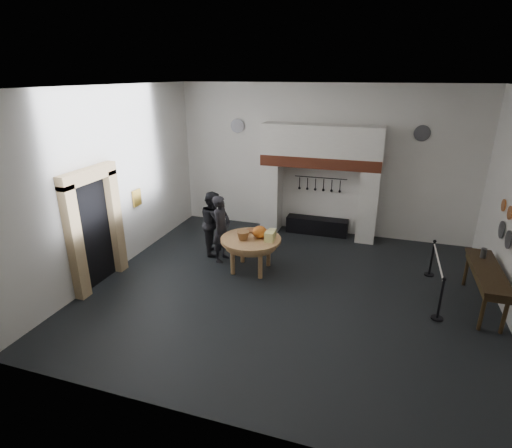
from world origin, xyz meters
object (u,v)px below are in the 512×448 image
(iron_range, at_px, (317,226))
(visitor_near, at_px, (221,229))
(work_table, at_px, (251,239))
(barrier_post_near, at_px, (440,300))
(barrier_post_far, at_px, (432,259))
(visitor_far, at_px, (214,223))
(side_table, at_px, (488,271))

(iron_range, bearing_deg, visitor_near, -128.06)
(work_table, height_order, barrier_post_near, barrier_post_near)
(work_table, xyz_separation_m, barrier_post_far, (4.35, 1.07, -0.39))
(visitor_near, distance_m, barrier_post_near, 5.44)
(barrier_post_far, bearing_deg, barrier_post_near, -90.00)
(visitor_near, distance_m, barrier_post_far, 5.35)
(barrier_post_near, bearing_deg, visitor_far, 163.89)
(work_table, height_order, barrier_post_far, barrier_post_far)
(iron_range, height_order, visitor_far, visitor_far)
(work_table, distance_m, visitor_near, 0.98)
(iron_range, distance_m, work_table, 3.29)
(visitor_far, xyz_separation_m, barrier_post_far, (5.68, 0.36, -0.43))
(barrier_post_far, bearing_deg, iron_range, 148.57)
(visitor_near, xyz_separation_m, side_table, (6.21, -0.45, -0.03))
(iron_range, distance_m, barrier_post_near, 5.05)
(iron_range, bearing_deg, barrier_post_far, -31.43)
(work_table, distance_m, side_table, 5.29)
(barrier_post_near, relative_size, barrier_post_far, 1.00)
(iron_range, bearing_deg, work_table, -111.54)
(visitor_far, bearing_deg, barrier_post_far, -113.25)
(work_table, distance_m, visitor_far, 1.50)
(work_table, bearing_deg, barrier_post_near, -12.01)
(visitor_near, distance_m, visitor_far, 0.57)
(barrier_post_near, distance_m, barrier_post_far, 2.00)
(side_table, height_order, barrier_post_far, same)
(iron_range, height_order, visitor_near, visitor_near)
(visitor_far, distance_m, side_table, 6.67)
(iron_range, distance_m, side_table, 5.21)
(work_table, distance_m, barrier_post_far, 4.50)
(work_table, relative_size, visitor_far, 0.86)
(work_table, bearing_deg, visitor_far, 151.66)
(visitor_far, height_order, barrier_post_far, visitor_far)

